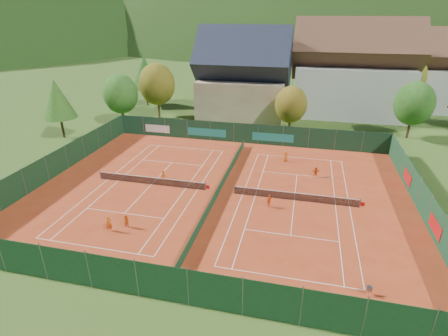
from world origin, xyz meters
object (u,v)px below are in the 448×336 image
Objects in this scene: player_left_near at (109,224)px; player_right_far_b at (316,172)px; player_left_far at (163,175)px; player_left_mid at (126,221)px; player_right_near at (269,201)px; chalet at (244,81)px; hotel_block_a at (352,75)px; player_right_far_a at (286,156)px; ball_hopper at (369,288)px; hotel_block_b at (423,75)px.

player_right_far_b is at bearing 5.68° from player_left_near.
player_left_far is at bearing 50.38° from player_left_near.
player_left_mid is at bearing 84.20° from player_left_far.
player_left_near is at bearing 150.06° from player_right_near.
chalet is 19.94m from hotel_block_a.
chalet is 39.16m from player_left_mid.
player_right_far_b is (-5.86, -29.59, -6.75)m from hotel_block_a.
player_left_far is 1.01× the size of player_right_far_b.
chalet is at bearing -79.36° from player_right_far_b.
player_left_mid is at bearing 23.29° from player_right_far_b.
chalet is 13.01× the size of player_left_mid.
player_right_far_b is (3.83, -3.85, -0.06)m from player_right_far_a.
chalet is at bearing 111.51° from ball_hopper.
hotel_block_b is 12.61× the size of player_right_near.
player_right_far_a is (14.13, 19.63, -0.05)m from player_left_near.
player_right_near is at bearing 42.71° from player_right_far_b.
player_left_near is at bearing 77.42° from player_left_far.
player_left_near is 15.31m from player_right_near.
chalet reaches higher than player_right_far_a.
player_left_near reaches higher than player_right_far_b.
player_right_near reaches higher than ball_hopper.
chalet is at bearing -106.68° from player_left_far.
hotel_block_a is 28.31m from player_right_far_a.
ball_hopper is 24.82m from player_left_far.
player_left_near is 1.17× the size of player_right_far_b.
hotel_block_b is at bearing -139.71° from player_right_far_a.
player_left_near is 1.50m from player_left_mid.
player_left_mid is at bearing 40.91° from player_right_far_a.
chalet reaches higher than ball_hopper.
player_left_near is (-23.83, -45.38, -6.64)m from hotel_block_a.
player_left_near is 1.19× the size of player_left_mid.
ball_hopper is at bearing 82.21° from player_right_far_b.
chalet is 11.82× the size of player_right_far_a.
hotel_block_a is (19.00, 6.00, 0.76)m from chalet.
player_left_near is (-37.83, -53.38, -5.88)m from hotel_block_b.
player_left_far is (-23.07, -34.62, -6.75)m from hotel_block_a.
chalet is 33.58m from player_right_near.
ball_hopper is 0.54× the size of player_left_near.
player_right_near reaches higher than player_left_mid.
ball_hopper is at bearing -110.91° from player_right_near.
player_right_far_a is (9.30, -19.74, -5.94)m from chalet.
player_right_far_b is at bearing 2.15° from player_right_near.
player_right_near is (8.55, -31.93, -5.94)m from chalet.
player_right_far_a is at bearing 55.42° from player_left_mid.
hotel_block_a reaches higher than player_right_near.
hotel_block_a is at bearing 87.22° from ball_hopper.
player_right_near is 1.09× the size of player_right_far_b.
chalet is at bearing 84.55° from player_left_mid.
ball_hopper is at bearing 93.46° from player_right_far_a.
chalet reaches higher than player_left_mid.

